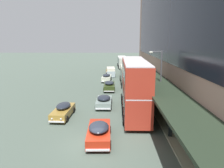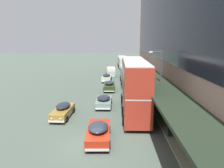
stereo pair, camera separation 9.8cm
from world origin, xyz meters
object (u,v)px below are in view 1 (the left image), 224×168
transit_bus_kerbside_front (122,61)px  sedan_trailing_mid (63,110)px  pedestrian_at_kerb (171,125)px  sedan_trailing_near (110,69)px  vw_van (111,71)px  sedan_lead_mid (109,85)px  sedan_lead_near (107,78)px  transit_bus_kerbside_far (135,85)px  sedan_oncoming_front (125,69)px  transit_bus_kerbside_rear (128,75)px  sedan_far_back (104,101)px  street_lamp (159,76)px  sedan_oncoming_rear (99,132)px

transit_bus_kerbside_front → sedan_trailing_mid: (-7.86, -42.05, -1.04)m
pedestrian_at_kerb → transit_bus_kerbside_front: bearing=92.7°
sedan_trailing_near → vw_van: vw_van is taller
sedan_trailing_near → sedan_lead_mid: bearing=-89.2°
sedan_lead_near → sedan_trailing_mid: bearing=-101.0°
sedan_trailing_near → sedan_trailing_mid: 32.64m
transit_bus_kerbside_far → sedan_oncoming_front: 31.98m
transit_bus_kerbside_rear → sedan_far_back: size_ratio=2.58×
transit_bus_kerbside_far → vw_van: 25.25m
transit_bus_kerbside_front → transit_bus_kerbside_far: bearing=-90.3°
vw_van → street_lamp: (5.84, -23.96, 3.00)m
sedan_oncoming_rear → sedan_far_back: 9.17m
sedan_far_back → sedan_lead_near: (-0.24, 16.43, 0.05)m
pedestrian_at_kerb → sedan_trailing_near: bearing=98.8°
transit_bus_kerbside_front → sedan_oncoming_front: 8.99m
transit_bus_kerbside_rear → sedan_lead_mid: (-3.29, -4.69, -1.06)m
sedan_trailing_mid → vw_van: 26.66m
sedan_trailing_near → street_lamp: bearing=-78.4°
sedan_far_back → pedestrian_at_kerb: (5.95, -8.66, 0.46)m
sedan_lead_mid → sedan_trailing_near: bearing=90.8°
sedan_trailing_mid → sedan_oncoming_rear: bearing=-52.7°
sedan_oncoming_rear → sedan_lead_mid: size_ratio=0.96×
sedan_oncoming_rear → sedan_far_back: (-0.02, 9.17, -0.03)m
transit_bus_kerbside_rear → vw_van: size_ratio=2.39×
sedan_trailing_mid → pedestrian_at_kerb: size_ratio=2.56×
street_lamp → transit_bus_kerbside_far: bearing=-160.2°
sedan_lead_mid → vw_van: vw_van is taller
sedan_oncoming_front → street_lamp: bearing=-85.9°
transit_bus_kerbside_front → sedan_trailing_mid: size_ratio=2.23×
sedan_lead_mid → sedan_trailing_mid: bearing=-110.1°
transit_bus_kerbside_far → sedan_oncoming_rear: 7.97m
sedan_lead_near → sedan_trailing_near: bearing=88.0°
sedan_trailing_mid → street_lamp: street_lamp is taller
sedan_far_back → vw_van: bearing=88.7°
sedan_lead_mid → sedan_far_back: sedan_lead_mid is taller
sedan_oncoming_rear → pedestrian_at_kerb: bearing=5.0°
transit_bus_kerbside_rear → sedan_lead_mid: 5.83m
sedan_lead_near → sedan_oncoming_front: size_ratio=0.93×
transit_bus_kerbside_rear → sedan_far_back: (-3.76, -13.66, -1.10)m
sedan_oncoming_rear → sedan_far_back: size_ratio=1.12×
transit_bus_kerbside_rear → sedan_oncoming_rear: 23.17m
sedan_trailing_mid → vw_van: bearing=79.9°
transit_bus_kerbside_far → pedestrian_at_kerb: bearing=-68.4°
transit_bus_kerbside_front → sedan_lead_near: size_ratio=2.34×
sedan_lead_near → transit_bus_kerbside_rear: bearing=-34.6°
sedan_lead_mid → vw_van: (0.04, 13.59, 0.34)m
transit_bus_kerbside_front → pedestrian_at_kerb: size_ratio=5.73×
sedan_lead_near → pedestrian_at_kerb: size_ratio=2.45×
sedan_lead_near → pedestrian_at_kerb: 25.84m
sedan_lead_near → transit_bus_kerbside_far: bearing=-78.8°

